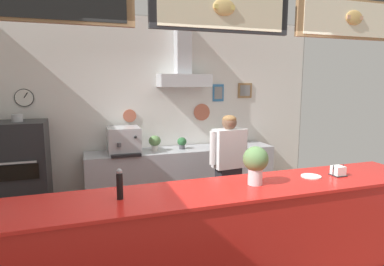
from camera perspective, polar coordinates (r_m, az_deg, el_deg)
back_wall_assembly at (r=5.33m, az=-4.46°, el=4.86°), size 5.39×2.50×3.03m
service_counter at (r=3.28m, az=6.78°, el=-17.88°), size 4.23×0.74×1.00m
back_prep_counter at (r=5.33m, az=-1.69°, el=-7.73°), size 3.04×0.60×0.92m
pizza_oven at (r=5.02m, az=-27.89°, el=-6.49°), size 0.69×0.68×1.56m
shop_worker at (r=4.46m, az=6.48°, el=-6.00°), size 0.58×0.26×1.55m
espresso_machine at (r=4.97m, az=-11.99°, el=-1.32°), size 0.48×0.54×0.40m
potted_rosemary at (r=5.47m, az=6.08°, el=-0.98°), size 0.20×0.20×0.23m
potted_oregano at (r=5.05m, az=-6.61°, el=-1.57°), size 0.19×0.19×0.25m
potted_basil at (r=5.19m, az=-1.79°, el=-1.68°), size 0.15×0.15×0.19m
basil_vase at (r=3.16m, az=11.18°, el=-5.25°), size 0.24×0.24×0.37m
napkin_holder at (r=3.76m, az=24.44°, el=-6.17°), size 0.14×0.13×0.12m
condiment_plate at (r=3.62m, az=20.33°, el=-7.19°), size 0.21×0.21×0.01m
pepper_grinder at (r=2.80m, az=-12.68°, el=-8.83°), size 0.05×0.05×0.27m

